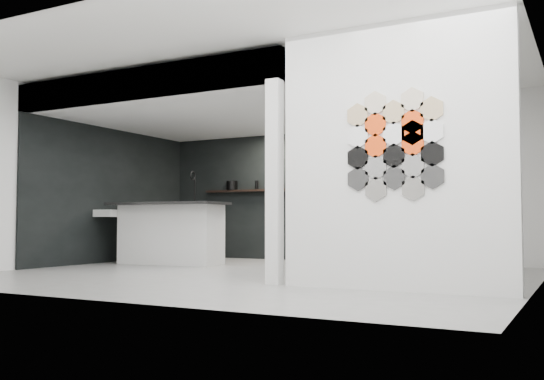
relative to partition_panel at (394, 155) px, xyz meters
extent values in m
cube|color=slate|center=(-2.23, 1.00, -1.40)|extent=(7.00, 6.00, 0.01)
cube|color=silver|center=(0.00, 0.00, 0.00)|extent=(2.45, 0.15, 2.80)
cube|color=black|center=(-3.52, 3.97, -0.22)|extent=(4.40, 0.04, 2.35)
cube|color=black|center=(-5.70, 2.00, -0.22)|extent=(0.04, 4.00, 2.35)
cube|color=silver|center=(-3.52, 2.00, 1.15)|extent=(4.40, 4.00, 0.40)
cube|color=silver|center=(-1.41, 0.00, -0.22)|extent=(0.16, 0.16, 2.35)
cube|color=silver|center=(-3.52, 0.08, 1.15)|extent=(4.40, 0.16, 0.40)
cube|color=silver|center=(-5.46, 1.80, -0.55)|extent=(0.40, 0.60, 0.12)
cube|color=black|center=(-3.43, 3.87, -0.10)|extent=(3.00, 0.15, 0.04)
cube|color=silver|center=(-4.43, 2.04, -0.91)|extent=(1.76, 0.77, 0.98)
cube|color=black|center=(-4.42, 1.95, -0.39)|extent=(2.01, 1.01, 0.05)
cube|color=black|center=(-4.15, 2.12, -0.38)|extent=(0.55, 0.48, 0.02)
cylinder|color=black|center=(-4.17, 2.35, -0.14)|extent=(0.03, 0.03, 0.46)
torus|color=black|center=(-4.16, 2.28, 0.09)|extent=(0.04, 0.16, 0.16)
cylinder|color=black|center=(-4.36, 3.87, 0.01)|extent=(0.24, 0.24, 0.18)
ellipsoid|color=black|center=(-2.22, 3.87, -0.01)|extent=(0.19, 0.19, 0.14)
cylinder|color=gray|center=(-2.08, 3.87, -0.03)|extent=(0.17, 0.17, 0.10)
cylinder|color=gray|center=(-2.08, 3.87, -0.01)|extent=(0.12, 0.12, 0.14)
cylinder|color=black|center=(-3.81, 3.87, 0.00)|extent=(0.07, 0.07, 0.16)
cylinder|color=black|center=(-4.40, 3.87, -0.03)|extent=(0.10, 0.10, 0.10)
cylinder|color=#2D2D2D|center=(-0.37, -0.09, -0.24)|extent=(0.26, 0.02, 0.26)
cylinder|color=black|center=(-0.37, -0.09, -0.01)|extent=(0.26, 0.02, 0.26)
cylinder|color=white|center=(-0.37, -0.09, 0.21)|extent=(0.26, 0.02, 0.26)
cylinder|color=tan|center=(-0.37, -0.09, 0.44)|extent=(0.26, 0.02, 0.26)
cylinder|color=#66635E|center=(-0.17, -0.09, -0.35)|extent=(0.26, 0.02, 0.26)
cylinder|color=silver|center=(-0.17, -0.09, -0.13)|extent=(0.26, 0.02, 0.26)
cylinder|color=#F2420C|center=(-0.17, -0.09, 0.10)|extent=(0.26, 0.02, 0.26)
cylinder|color=#F2420C|center=(-0.17, -0.09, 0.33)|extent=(0.26, 0.02, 0.26)
cylinder|color=beige|center=(-0.17, -0.09, 0.55)|extent=(0.26, 0.02, 0.26)
cylinder|color=#2D2D2D|center=(0.02, -0.09, -0.24)|extent=(0.26, 0.02, 0.26)
cylinder|color=black|center=(0.02, -0.09, -0.01)|extent=(0.26, 0.02, 0.26)
cylinder|color=white|center=(0.02, -0.09, 0.21)|extent=(0.26, 0.02, 0.26)
cylinder|color=tan|center=(0.02, -0.09, 0.44)|extent=(0.26, 0.02, 0.26)
cylinder|color=#66635E|center=(0.22, -0.09, -0.35)|extent=(0.26, 0.02, 0.26)
cylinder|color=silver|center=(0.22, -0.09, -0.13)|extent=(0.26, 0.02, 0.26)
cylinder|color=#F2420C|center=(0.22, -0.09, 0.10)|extent=(0.26, 0.02, 0.26)
cylinder|color=#F2420C|center=(0.22, -0.09, 0.33)|extent=(0.26, 0.02, 0.26)
cylinder|color=beige|center=(0.22, -0.09, 0.55)|extent=(0.26, 0.02, 0.26)
cylinder|color=#2D2D2D|center=(0.42, -0.09, -0.24)|extent=(0.26, 0.02, 0.26)
cylinder|color=black|center=(0.42, -0.09, -0.01)|extent=(0.26, 0.02, 0.26)
cylinder|color=white|center=(0.42, -0.09, 0.21)|extent=(0.26, 0.02, 0.26)
cylinder|color=tan|center=(0.42, -0.09, 0.44)|extent=(0.26, 0.02, 0.26)
cylinder|color=#F2420C|center=(0.22, -0.09, 0.21)|extent=(0.26, 0.02, 0.26)
camera|label=1|loc=(1.81, -6.13, -0.68)|focal=40.00mm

